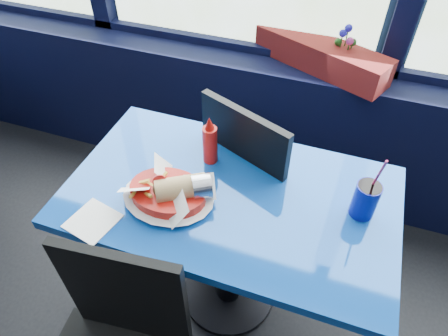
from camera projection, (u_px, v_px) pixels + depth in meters
window_sill at (229, 116)px, 2.35m from camera, size 5.00×0.26×0.80m
near_table at (230, 223)px, 1.58m from camera, size 1.20×0.70×0.75m
chair_near_back at (239, 168)px, 1.82m from camera, size 0.57×0.57×0.96m
planter_box at (321, 55)px, 1.93m from camera, size 0.69×0.43×0.14m
flower_vase at (341, 60)px, 1.89m from camera, size 0.12×0.12×0.24m
food_basket at (170, 192)px, 1.41m from camera, size 0.32×0.31×0.11m
ketchup_bottle at (210, 142)px, 1.51m from camera, size 0.06×0.06×0.21m
soda_cup at (365, 199)px, 1.34m from camera, size 0.09×0.09×0.29m
napkin at (93, 221)px, 1.36m from camera, size 0.18×0.18×0.00m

